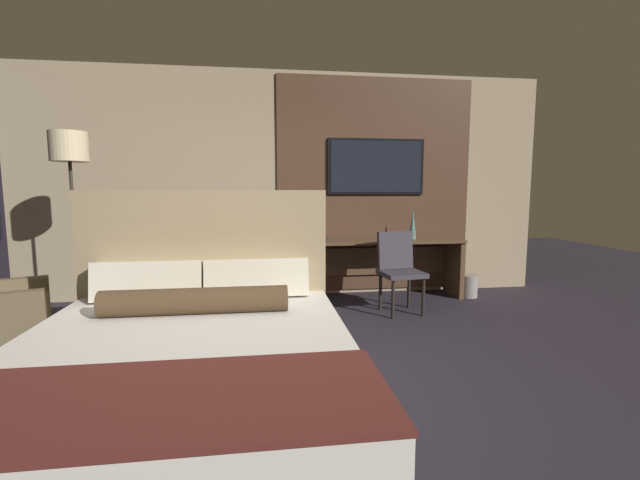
{
  "coord_description": "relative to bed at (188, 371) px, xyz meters",
  "views": [
    {
      "loc": [
        -0.06,
        -2.84,
        1.36
      ],
      "look_at": [
        0.47,
        0.91,
        0.9
      ],
      "focal_mm": 24.0,
      "sensor_mm": 36.0,
      "label": 1
    }
  ],
  "objects": [
    {
      "name": "book",
      "position": [
        1.14,
        2.68,
        0.42
      ],
      "size": [
        0.22,
        0.15,
        0.03
      ],
      "color": "#332D28",
      "rests_on": "desk"
    },
    {
      "name": "wall_back_tv_panel",
      "position": [
        0.68,
        3.05,
        1.06
      ],
      "size": [
        7.2,
        0.09,
        2.8
      ],
      "color": "tan",
      "rests_on": "ground_plane"
    },
    {
      "name": "tv",
      "position": [
        1.89,
        2.97,
        1.3
      ],
      "size": [
        1.25,
        0.04,
        0.7
      ],
      "color": "black"
    },
    {
      "name": "desk",
      "position": [
        1.89,
        2.75,
        0.17
      ],
      "size": [
        2.01,
        0.54,
        0.74
      ],
      "color": "brown",
      "rests_on": "ground_plane"
    },
    {
      "name": "bed",
      "position": [
        0.0,
        0.0,
        0.0
      ],
      "size": [
        1.85,
        2.13,
        1.35
      ],
      "color": "#33281E",
      "rests_on": "ground_plane"
    },
    {
      "name": "desk_chair",
      "position": [
        1.93,
        2.11,
        0.19
      ],
      "size": [
        0.49,
        0.49,
        0.89
      ],
      "rotation": [
        0.0,
        0.0,
        0.12
      ],
      "color": "#38333D",
      "rests_on": "ground_plane"
    },
    {
      "name": "ground_plane",
      "position": [
        0.48,
        0.45,
        -0.34
      ],
      "size": [
        16.0,
        16.0,
        0.0
      ],
      "primitive_type": "plane",
      "color": "#28232D"
    },
    {
      "name": "floor_lamp",
      "position": [
        -1.36,
        2.02,
        1.26
      ],
      "size": [
        0.34,
        0.34,
        1.9
      ],
      "color": "#282623",
      "rests_on": "ground_plane"
    },
    {
      "name": "vase_tall",
      "position": [
        2.3,
        2.7,
        0.59
      ],
      "size": [
        0.09,
        0.09,
        0.37
      ],
      "color": "#4C706B",
      "rests_on": "desk"
    },
    {
      "name": "waste_bin",
      "position": [
        3.01,
        2.59,
        -0.2
      ],
      "size": [
        0.22,
        0.22,
        0.28
      ],
      "color": "gray",
      "rests_on": "ground_plane"
    }
  ]
}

